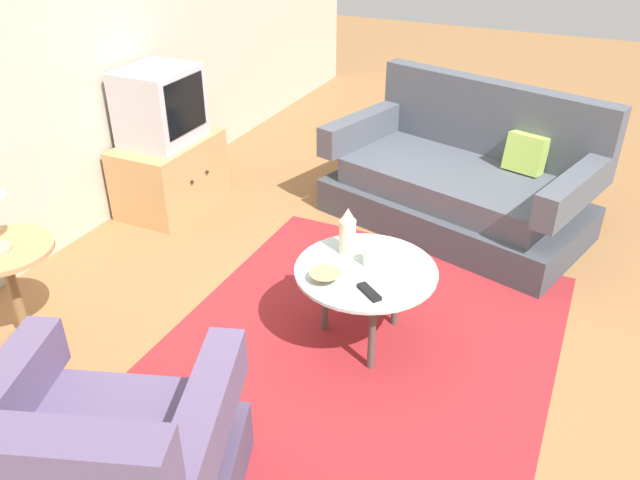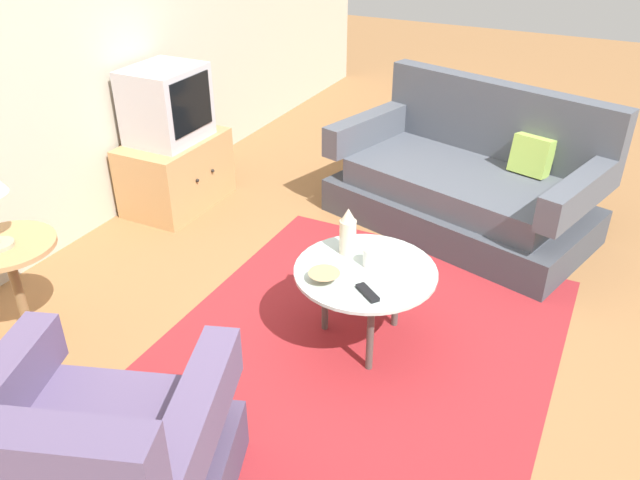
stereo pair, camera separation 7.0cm
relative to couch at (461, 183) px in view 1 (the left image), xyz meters
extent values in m
plane|color=olive|center=(-1.49, 0.06, -0.30)|extent=(16.00, 16.00, 0.00)
cube|color=#BCB29E|center=(-1.49, 2.32, 1.05)|extent=(9.00, 0.12, 2.70)
cube|color=maroon|center=(-1.51, 0.12, -0.30)|extent=(2.16, 1.94, 0.00)
cube|color=#5B4C70|center=(-2.95, 0.55, 0.03)|extent=(0.93, 0.82, 0.18)
cube|color=#5B4C70|center=(-2.83, 0.20, 0.23)|extent=(0.91, 0.43, 0.20)
cube|color=#3E424B|center=(-0.06, 0.02, -0.18)|extent=(1.38, 1.92, 0.24)
cube|color=#4C515B|center=(-0.06, 0.02, 0.03)|extent=(1.16, 1.61, 0.18)
cube|color=#4C515B|center=(0.32, -0.09, 0.38)|extent=(0.62, 1.69, 0.51)
cube|color=#4C515B|center=(0.16, 0.78, 0.23)|extent=(0.93, 0.40, 0.21)
cube|color=#4C515B|center=(-0.28, -0.74, 0.23)|extent=(0.93, 0.40, 0.21)
cube|color=#A3C651|center=(0.10, -0.38, 0.25)|extent=(0.22, 0.28, 0.26)
cylinder|color=#B2C6C1|center=(-1.51, 0.12, 0.14)|extent=(0.72, 0.72, 0.02)
cylinder|color=#4C4742|center=(-1.51, 0.34, -0.08)|extent=(0.04, 0.04, 0.42)
cylinder|color=#4C4742|center=(-1.70, 0.00, -0.08)|extent=(0.04, 0.04, 0.42)
cylinder|color=#4C4742|center=(-1.32, 0.02, -0.08)|extent=(0.04, 0.04, 0.42)
cylinder|color=tan|center=(-2.29, 1.70, 0.28)|extent=(0.48, 0.48, 0.02)
cylinder|color=brown|center=(-2.29, 1.70, -0.02)|extent=(0.05, 0.05, 0.56)
cylinder|color=brown|center=(-2.29, 1.70, -0.28)|extent=(0.26, 0.26, 0.02)
cube|color=tan|center=(-0.65, 1.98, -0.04)|extent=(0.77, 0.50, 0.51)
sphere|color=black|center=(-0.74, 1.72, -0.02)|extent=(0.02, 0.02, 0.02)
sphere|color=black|center=(-0.55, 1.72, -0.02)|extent=(0.02, 0.02, 0.02)
cube|color=#B7B7BC|center=(-0.65, 1.99, 0.47)|extent=(0.52, 0.44, 0.51)
cube|color=black|center=(-0.65, 1.77, 0.50)|extent=(0.41, 0.01, 0.37)
cylinder|color=beige|center=(-1.40, 0.27, 0.24)|extent=(0.09, 0.09, 0.19)
cone|color=beige|center=(-1.40, 0.27, 0.37)|extent=(0.08, 0.08, 0.07)
cylinder|color=white|center=(-1.46, 0.11, 0.19)|extent=(0.08, 0.08, 0.10)
torus|color=white|center=(-1.41, 0.11, 0.19)|extent=(0.07, 0.01, 0.07)
cone|color=tan|center=(-1.69, 0.26, 0.17)|extent=(0.16, 0.16, 0.05)
cube|color=black|center=(-1.71, 0.03, 0.16)|extent=(0.13, 0.15, 0.02)
camera|label=1|loc=(-4.01, -0.79, 1.85)|focal=35.54mm
camera|label=2|loc=(-3.98, -0.85, 1.85)|focal=35.54mm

